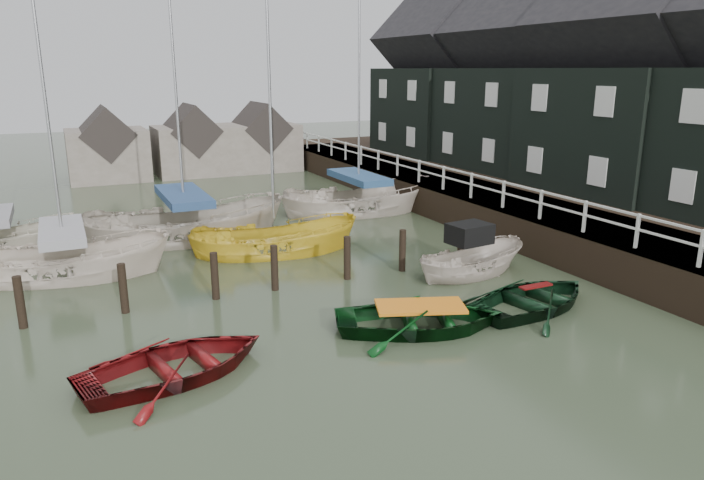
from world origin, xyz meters
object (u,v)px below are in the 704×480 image
rowboat_green (420,330)px  rowboat_dkgreen (534,308)px  rowboat_red (177,376)px  sailboat_b (186,239)px  sailboat_c (275,252)px  sailboat_a (67,275)px  motorboat (471,272)px  sailboat_d (359,212)px

rowboat_green → rowboat_dkgreen: (3.67, -0.08, 0.00)m
rowboat_red → sailboat_b: size_ratio=0.32×
sailboat_c → sailboat_b: bearing=50.7°
rowboat_green → sailboat_c: (-1.14, 8.26, 0.02)m
rowboat_green → sailboat_b: bearing=38.7°
rowboat_dkgreen → sailboat_a: size_ratio=0.35×
motorboat → sailboat_c: bearing=37.4°
rowboat_green → motorboat: motorboat is taller
rowboat_red → rowboat_green: rowboat_green is taller
rowboat_red → rowboat_dkgreen: size_ratio=1.00×
rowboat_red → sailboat_c: bearing=-44.2°
sailboat_c → sailboat_a: bearing=99.2°
rowboat_green → rowboat_dkgreen: rowboat_green is taller
rowboat_dkgreen → motorboat: (0.15, 3.20, 0.10)m
motorboat → sailboat_d: bearing=-10.4°
sailboat_b → sailboat_c: (2.59, -3.11, -0.04)m
motorboat → rowboat_red: bearing=100.6°
sailboat_d → rowboat_red: bearing=147.3°
rowboat_red → sailboat_a: sailboat_a is taller
rowboat_green → rowboat_dkgreen: 3.67m
motorboat → sailboat_a: bearing=59.3°
sailboat_a → sailboat_b: size_ratio=0.92×
rowboat_dkgreen → rowboat_red: bearing=77.7°
motorboat → sailboat_d: size_ratio=0.36×
rowboat_green → rowboat_red: bearing=109.9°
motorboat → sailboat_b: size_ratio=0.33×
rowboat_dkgreen → sailboat_a: bearing=42.5°
rowboat_green → sailboat_a: bearing=64.2°
sailboat_a → rowboat_dkgreen: bearing=-113.1°
sailboat_c → rowboat_dkgreen: bearing=-139.1°
rowboat_red → sailboat_b: bearing=-24.8°
motorboat → sailboat_a: (-11.88, 5.33, -0.04)m
rowboat_red → rowboat_green: (6.08, -0.07, 0.00)m
rowboat_green → sailboat_b: sailboat_b is taller
rowboat_dkgreen → sailboat_c: (-4.81, 8.33, 0.02)m
sailboat_c → motorboat: bearing=-125.1°
sailboat_c → sailboat_d: sailboat_d is taller
sailboat_a → sailboat_d: (12.53, 4.42, -0.00)m
rowboat_green → motorboat: 4.94m
rowboat_green → sailboat_b: 11.97m
sailboat_a → sailboat_b: (4.34, 2.91, -0.00)m
rowboat_dkgreen → sailboat_b: 13.63m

